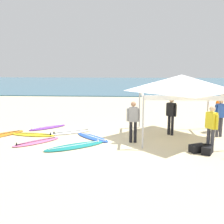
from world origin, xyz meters
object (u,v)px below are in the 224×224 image
surfboard_pink (36,142)px  person_grey (133,119)px  surfboard_teal (75,146)px  person_orange (219,111)px  gear_bag_near_tent (198,148)px  canopy_tent (181,83)px  surfboard_white (71,132)px  person_black (171,114)px  surfboard_purple (48,127)px  surfboard_blue (92,137)px  person_blue (220,115)px  surfboard_yellow (33,134)px  person_yellow (211,126)px  gear_bag_by_pole (208,150)px

surfboard_pink → person_grey: person_grey is taller
surfboard_teal → person_orange: person_orange is taller
surfboard_pink → gear_bag_near_tent: gear_bag_near_tent is taller
canopy_tent → surfboard_white: bearing=175.0°
canopy_tent → surfboard_teal: (-4.31, -1.68, -2.35)m
person_grey → person_black: bearing=36.6°
surfboard_purple → surfboard_blue: size_ratio=1.00×
surfboard_teal → person_blue: person_blue is taller
surfboard_teal → surfboard_pink: 1.76m
surfboard_yellow → gear_bag_near_tent: gear_bag_near_tent is taller
surfboard_pink → person_yellow: 6.89m
surfboard_purple → surfboard_blue: same height
surfboard_pink → gear_bag_near_tent: (6.33, -0.74, 0.10)m
surfboard_teal → gear_bag_by_pole: gear_bag_by_pole is taller
person_blue → person_yellow: same height
surfboard_white → gear_bag_near_tent: bearing=-24.6°
surfboard_teal → surfboard_blue: size_ratio=1.33×
surfboard_blue → person_grey: 2.07m
person_blue → surfboard_yellow: bearing=-178.0°
canopy_tent → person_grey: 2.64m
surfboard_yellow → person_grey: size_ratio=1.24×
canopy_tent → surfboard_pink: canopy_tent is taller
gear_bag_near_tent → surfboard_white: bearing=155.4°
person_yellow → person_orange: bearing=67.3°
person_grey → gear_bag_near_tent: person_grey is taller
person_grey → person_blue: bearing=16.2°
surfboard_yellow → person_yellow: (7.33, -1.79, 0.95)m
person_orange → gear_bag_near_tent: size_ratio=2.85×
surfboard_purple → person_orange: (8.34, -0.18, 0.95)m
surfboard_blue → person_grey: (1.76, -0.53, 0.95)m
surfboard_purple → person_grey: (4.28, -2.18, 0.95)m
canopy_tent → gear_bag_by_pole: bearing=-73.1°
person_black → gear_bag_by_pole: bearing=-68.7°
surfboard_blue → gear_bag_by_pole: size_ratio=3.03×
surfboard_teal → person_yellow: bearing=-2.6°
surfboard_yellow → surfboard_blue: bearing=-5.9°
person_orange → surfboard_blue: bearing=-165.8°
surfboard_pink → person_black: person_black is taller
person_grey → person_orange: same height
surfboard_teal → person_yellow: size_ratio=1.42×
canopy_tent → person_orange: canopy_tent is taller
surfboard_white → surfboard_pink: 1.98m
surfboard_white → surfboard_teal: (0.62, -2.10, -0.00)m
canopy_tent → gear_bag_by_pole: size_ratio=5.82×
surfboard_pink → surfboard_teal: bearing=-14.7°
surfboard_white → gear_bag_by_pole: size_ratio=3.34×
canopy_tent → person_grey: canopy_tent is taller
surfboard_yellow → gear_bag_by_pole: size_ratio=3.53×
person_blue → surfboard_white: bearing=177.9°
person_yellow → gear_bag_by_pole: size_ratio=2.85×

